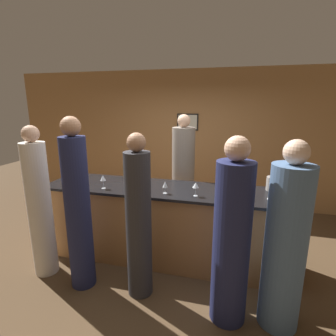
# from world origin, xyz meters

# --- Properties ---
(ground_plane) EXTENTS (14.00, 14.00, 0.00)m
(ground_plane) POSITION_xyz_m (0.00, 0.00, 0.00)
(ground_plane) COLOR #4C3823
(back_wall) EXTENTS (8.00, 0.08, 2.80)m
(back_wall) POSITION_xyz_m (-0.00, 2.25, 1.40)
(back_wall) COLOR #A37547
(back_wall) RESTS_ON ground_plane
(bar_counter) EXTENTS (3.22, 0.80, 1.03)m
(bar_counter) POSITION_xyz_m (0.00, 0.00, 0.52)
(bar_counter) COLOR #996638
(bar_counter) RESTS_ON ground_plane
(bartender) EXTENTS (0.36, 0.36, 1.97)m
(bartender) POSITION_xyz_m (0.13, 0.77, 0.92)
(bartender) COLOR gray
(bartender) RESTS_ON ground_plane
(guest_0) EXTENTS (0.28, 0.28, 1.85)m
(guest_0) POSITION_xyz_m (-0.06, -0.75, 0.88)
(guest_0) COLOR #2D2D33
(guest_0) RESTS_ON ground_plane
(guest_1) EXTENTS (0.29, 0.29, 1.89)m
(guest_1) POSITION_xyz_m (-1.37, -0.69, 0.90)
(guest_1) COLOR silver
(guest_1) RESTS_ON ground_plane
(guest_2) EXTENTS (0.28, 0.28, 2.00)m
(guest_2) POSITION_xyz_m (-0.77, -0.79, 0.96)
(guest_2) COLOR #1E234C
(guest_2) RESTS_ON ground_plane
(guest_3) EXTENTS (0.36, 0.36, 1.86)m
(guest_3) POSITION_xyz_m (0.93, -0.87, 0.87)
(guest_3) COLOR #1E234C
(guest_3) RESTS_ON ground_plane
(guest_4) EXTENTS (0.38, 0.38, 1.84)m
(guest_4) POSITION_xyz_m (1.41, -0.82, 0.85)
(guest_4) COLOR #4C6B93
(guest_4) RESTS_ON ground_plane
(wine_bottle_0) EXTENTS (0.08, 0.08, 0.31)m
(wine_bottle_0) POSITION_xyz_m (0.72, 0.19, 1.16)
(wine_bottle_0) COLOR #19381E
(wine_bottle_0) RESTS_ON bar_counter
(wine_bottle_1) EXTENTS (0.08, 0.08, 0.27)m
(wine_bottle_1) POSITION_xyz_m (-0.65, 0.30, 1.14)
(wine_bottle_1) COLOR #19381E
(wine_bottle_1) RESTS_ON bar_counter
(ice_bucket) EXTENTS (0.18, 0.18, 0.18)m
(ice_bucket) POSITION_xyz_m (1.41, 0.26, 1.12)
(ice_bucket) COLOR #9E9993
(ice_bucket) RESTS_ON bar_counter
(wine_glass_0) EXTENTS (0.07, 0.07, 0.18)m
(wine_glass_0) POSITION_xyz_m (-0.74, -0.23, 1.17)
(wine_glass_0) COLOR silver
(wine_glass_0) RESTS_ON bar_counter
(wine_glass_1) EXTENTS (0.06, 0.06, 0.16)m
(wine_glass_1) POSITION_xyz_m (0.09, -0.21, 1.15)
(wine_glass_1) COLOR silver
(wine_glass_1) RESTS_ON bar_counter
(wine_glass_2) EXTENTS (0.06, 0.06, 0.15)m
(wine_glass_2) POSITION_xyz_m (0.94, -0.05, 1.14)
(wine_glass_2) COLOR silver
(wine_glass_2) RESTS_ON bar_counter
(wine_glass_3) EXTENTS (0.07, 0.07, 0.14)m
(wine_glass_3) POSITION_xyz_m (1.31, -0.34, 1.14)
(wine_glass_3) COLOR silver
(wine_glass_3) RESTS_ON bar_counter
(wine_glass_4) EXTENTS (0.06, 0.06, 0.18)m
(wine_glass_4) POSITION_xyz_m (1.04, -0.16, 1.17)
(wine_glass_4) COLOR silver
(wine_glass_4) RESTS_ON bar_counter
(wine_glass_5) EXTENTS (0.08, 0.08, 0.17)m
(wine_glass_5) POSITION_xyz_m (0.48, -0.21, 1.17)
(wine_glass_5) COLOR silver
(wine_glass_5) RESTS_ON bar_counter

